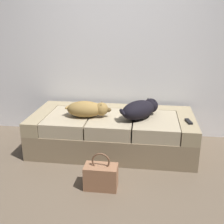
{
  "coord_description": "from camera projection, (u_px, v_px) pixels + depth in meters",
  "views": [
    {
      "loc": [
        0.41,
        -2.0,
        1.59
      ],
      "look_at": [
        0.0,
        1.09,
        0.51
      ],
      "focal_mm": 44.17,
      "sensor_mm": 36.0,
      "label": 1
    }
  ],
  "objects": [
    {
      "name": "back_wall",
      "position": [
        119.0,
        32.0,
        3.62
      ],
      "size": [
        6.4,
        0.1,
        2.8
      ],
      "primitive_type": "cube",
      "color": "silver",
      "rests_on": "ground"
    },
    {
      "name": "ground_plane",
      "position": [
        96.0,
        206.0,
        2.45
      ],
      "size": [
        10.0,
        10.0,
        0.0
      ],
      "primitive_type": "plane",
      "color": "brown"
    },
    {
      "name": "dog_tan",
      "position": [
        88.0,
        109.0,
        3.26
      ],
      "size": [
        0.57,
        0.27,
        0.19
      ],
      "color": "olive",
      "rests_on": "couch"
    },
    {
      "name": "couch",
      "position": [
        113.0,
        132.0,
        3.44
      ],
      "size": [
        1.97,
        0.92,
        0.46
      ],
      "color": "#816D52",
      "rests_on": "ground"
    },
    {
      "name": "tv_remote",
      "position": [
        189.0,
        121.0,
        3.11
      ],
      "size": [
        0.08,
        0.16,
        0.02
      ],
      "primitive_type": "cube",
      "rotation": [
        0.0,
        0.0,
        0.22
      ],
      "color": "black",
      "rests_on": "couch"
    },
    {
      "name": "handbag",
      "position": [
        101.0,
        176.0,
        2.67
      ],
      "size": [
        0.32,
        0.18,
        0.38
      ],
      "color": "#8B5E41",
      "rests_on": "ground"
    },
    {
      "name": "dog_dark",
      "position": [
        141.0,
        109.0,
        3.22
      ],
      "size": [
        0.5,
        0.56,
        0.21
      ],
      "color": "black",
      "rests_on": "couch"
    }
  ]
}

